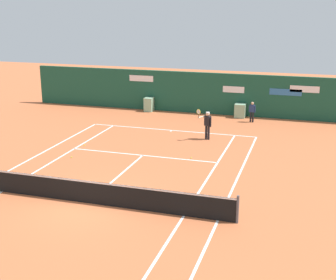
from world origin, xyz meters
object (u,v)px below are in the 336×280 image
Objects in this scene: tennis_ball_mid_court at (85,145)px; tennis_ball_by_sideline at (191,158)px; player_on_baseline at (207,123)px; ball_kid_left_post at (252,111)px; tennis_ball_near_service_line at (71,157)px.

tennis_ball_mid_court and tennis_ball_by_sideline have the same top height.
player_on_baseline is 27.46× the size of tennis_ball_mid_court.
tennis_ball_mid_court is at bearing 55.72° from player_on_baseline.
tennis_ball_by_sideline is (-1.97, -8.68, -0.77)m from ball_kid_left_post.
player_on_baseline is 3.83m from tennis_ball_by_sideline.
ball_kid_left_post is 20.40× the size of tennis_ball_by_sideline.
tennis_ball_near_service_line is (-5.95, -5.44, -0.96)m from player_on_baseline.
tennis_ball_by_sideline is at bearing 16.26° from tennis_ball_near_service_line.
tennis_ball_by_sideline is (6.28, -0.39, 0.00)m from tennis_ball_mid_court.
tennis_ball_near_service_line is 2.15m from tennis_ball_mid_court.
player_on_baseline is 1.35× the size of ball_kid_left_post.
ball_kid_left_post reaches higher than tennis_ball_by_sideline.
ball_kid_left_post is at bearing -83.68° from player_on_baseline.
tennis_ball_mid_court is 6.30m from tennis_ball_by_sideline.
tennis_ball_by_sideline is (5.95, 1.73, 0.00)m from tennis_ball_near_service_line.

